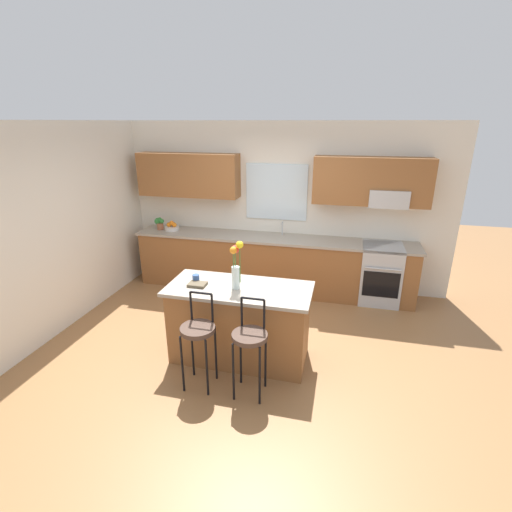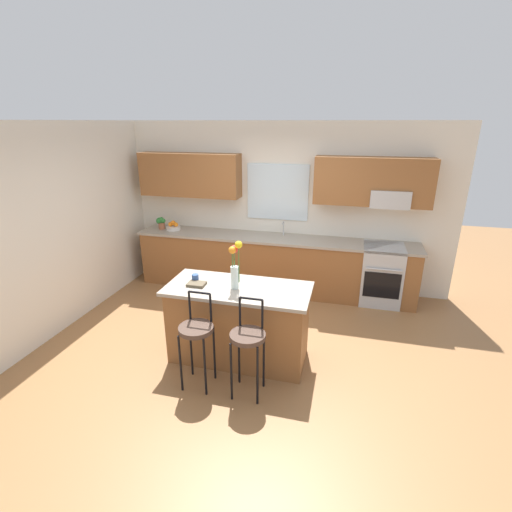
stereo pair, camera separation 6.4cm
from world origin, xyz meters
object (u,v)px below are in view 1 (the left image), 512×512
(bar_stool_middle, at_px, (250,340))
(flower_vase, at_px, (236,264))
(potted_plant_small, at_px, (159,223))
(mug_ceramic, at_px, (196,278))
(fruit_bowl_oranges, at_px, (172,227))
(kitchen_island, at_px, (240,323))
(oven_range, at_px, (380,274))
(cookbook, at_px, (197,284))
(bar_stool_near, at_px, (198,333))

(bar_stool_middle, bearing_deg, flower_vase, 118.36)
(potted_plant_small, bearing_deg, mug_ceramic, -53.14)
(bar_stool_middle, bearing_deg, fruit_bowl_oranges, 128.48)
(bar_stool_middle, height_order, potted_plant_small, potted_plant_small)
(kitchen_island, height_order, potted_plant_small, potted_plant_small)
(oven_range, distance_m, cookbook, 3.02)
(cookbook, distance_m, fruit_bowl_oranges, 2.44)
(cookbook, distance_m, potted_plant_small, 2.57)
(fruit_bowl_oranges, bearing_deg, kitchen_island, -48.34)
(potted_plant_small, bearing_deg, bar_stool_middle, -48.52)
(oven_range, distance_m, kitchen_island, 2.60)
(bar_stool_near, xyz_separation_m, potted_plant_small, (-1.73, 2.58, 0.40))
(kitchen_island, relative_size, bar_stool_near, 1.58)
(kitchen_island, relative_size, flower_vase, 2.94)
(kitchen_island, height_order, fruit_bowl_oranges, fruit_bowl_oranges)
(potted_plant_small, bearing_deg, oven_range, -0.42)
(oven_range, bearing_deg, bar_stool_near, -127.83)
(bar_stool_near, distance_m, mug_ceramic, 0.74)
(oven_range, distance_m, mug_ceramic, 3.00)
(oven_range, distance_m, bar_stool_middle, 2.93)
(flower_vase, relative_size, mug_ceramic, 6.20)
(oven_range, bearing_deg, bar_stool_middle, -119.28)
(flower_vase, xyz_separation_m, fruit_bowl_oranges, (-1.75, 2.02, -0.23))
(bar_stool_middle, xyz_separation_m, potted_plant_small, (-2.28, 2.58, 0.40))
(kitchen_island, bearing_deg, bar_stool_near, -115.21)
(flower_vase, bearing_deg, oven_range, 49.12)
(oven_range, relative_size, kitchen_island, 0.56)
(kitchen_island, distance_m, bar_stool_middle, 0.67)
(mug_ceramic, relative_size, cookbook, 0.45)
(cookbook, bearing_deg, oven_range, 43.05)
(oven_range, xyz_separation_m, fruit_bowl_oranges, (-3.48, 0.03, 0.51))
(fruit_bowl_oranges, bearing_deg, bar_stool_middle, -51.52)
(kitchen_island, height_order, bar_stool_near, bar_stool_near)
(bar_stool_near, xyz_separation_m, bar_stool_middle, (0.55, 0.00, 0.00))
(flower_vase, bearing_deg, mug_ceramic, 173.26)
(kitchen_island, xyz_separation_m, cookbook, (-0.47, -0.07, 0.47))
(fruit_bowl_oranges, bearing_deg, potted_plant_small, -179.84)
(bar_stool_near, bearing_deg, mug_ceramic, 112.62)
(fruit_bowl_oranges, bearing_deg, mug_ceramic, -57.68)
(bar_stool_near, xyz_separation_m, cookbook, (-0.20, 0.51, 0.30))
(mug_ceramic, xyz_separation_m, potted_plant_small, (-1.47, 1.96, 0.07))
(oven_range, relative_size, potted_plant_small, 4.35)
(bar_stool_middle, bearing_deg, cookbook, 145.54)
(oven_range, xyz_separation_m, mug_ceramic, (-2.23, -1.94, 0.51))
(bar_stool_middle, relative_size, fruit_bowl_oranges, 4.34)
(bar_stool_near, relative_size, flower_vase, 1.87)
(flower_vase, bearing_deg, fruit_bowl_oranges, 130.84)
(cookbook, bearing_deg, potted_plant_small, 126.54)
(bar_stool_near, bearing_deg, kitchen_island, 64.79)
(oven_range, xyz_separation_m, potted_plant_small, (-3.71, 0.03, 0.58))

